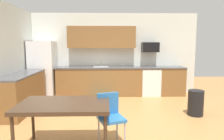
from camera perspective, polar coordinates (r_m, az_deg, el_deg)
ground_plane at (r=4.67m, az=0.35°, el=-13.85°), size 12.00×12.00×0.00m
wall_back at (r=7.01m, az=-0.38°, el=4.53°), size 5.80×0.10×2.70m
cabinet_run_back at (r=6.77m, az=-3.50°, el=-3.25°), size 2.75×0.60×0.90m
cabinet_run_back_right at (r=7.10m, az=16.07°, el=-3.03°), size 0.80×0.60×0.90m
cabinet_run_left at (r=5.72m, az=-23.78°, el=-5.81°), size 0.60×2.00×0.90m
countertop_back at (r=6.70m, az=-0.31°, el=0.72°), size 4.80×0.64×0.04m
countertop_left at (r=5.63m, az=-24.02°, el=-1.14°), size 0.64×2.00×0.04m
upper_cabinets_back at (r=6.79m, az=-2.90°, el=9.08°), size 2.20×0.34×0.70m
refrigerator at (r=6.92m, az=-18.64°, el=0.25°), size 0.76×0.70×1.77m
oven_range at (r=6.92m, az=10.51°, el=-3.09°), size 0.60×0.60×0.91m
microwave at (r=6.91m, az=10.55°, el=6.25°), size 0.54×0.36×0.32m
sink_basin at (r=6.70m, az=-3.10°, el=0.37°), size 0.48×0.40×0.14m
sink_faucet at (r=6.86m, az=-3.07°, el=1.87°), size 0.02×0.02×0.24m
dining_table at (r=3.33m, az=-13.10°, el=-9.90°), size 1.40×0.90×0.77m
chair_near_table at (r=3.53m, az=-0.57°, el=-12.20°), size 0.51×0.51×0.85m
trash_bin at (r=5.29m, az=22.22°, el=-8.44°), size 0.36×0.36×0.60m
floor_mat at (r=6.23m, az=-3.43°, el=-8.35°), size 0.70×0.50×0.01m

